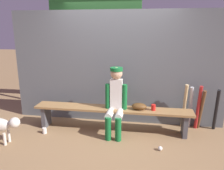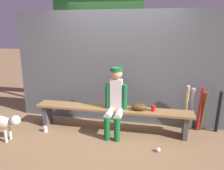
% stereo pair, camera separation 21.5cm
% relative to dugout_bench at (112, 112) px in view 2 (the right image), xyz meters
% --- Properties ---
extents(ground_plane, '(30.00, 30.00, 0.00)m').
position_rel_dugout_bench_xyz_m(ground_plane, '(0.00, 0.00, -0.37)').
color(ground_plane, olive).
extents(chainlink_fence, '(4.35, 0.03, 2.29)m').
position_rel_dugout_bench_xyz_m(chainlink_fence, '(0.00, 0.48, 0.77)').
color(chainlink_fence, '#595E63').
rests_on(chainlink_fence, ground_plane).
extents(dugout_bench, '(3.00, 0.36, 0.47)m').
position_rel_dugout_bench_xyz_m(dugout_bench, '(0.00, 0.00, 0.00)').
color(dugout_bench, olive).
rests_on(dugout_bench, ground_plane).
extents(player_seated, '(0.41, 0.55, 1.25)m').
position_rel_dugout_bench_xyz_m(player_seated, '(0.08, -0.11, 0.30)').
color(player_seated, silver).
rests_on(player_seated, ground_plane).
extents(baseball_glove, '(0.28, 0.20, 0.12)m').
position_rel_dugout_bench_xyz_m(baseball_glove, '(0.51, 0.00, 0.15)').
color(baseball_glove, '#593819').
rests_on(baseball_glove, dugout_bench).
extents(bat_wood_natural, '(0.07, 0.21, 0.91)m').
position_rel_dugout_bench_xyz_m(bat_wood_natural, '(1.38, 0.34, 0.08)').
color(bat_wood_natural, tan).
rests_on(bat_wood_natural, ground_plane).
extents(bat_aluminum_silver, '(0.09, 0.23, 0.87)m').
position_rel_dugout_bench_xyz_m(bat_aluminum_silver, '(1.49, 0.35, 0.06)').
color(bat_aluminum_silver, '#B7B7BC').
rests_on(bat_aluminum_silver, ground_plane).
extents(bat_aluminum_red, '(0.08, 0.21, 0.90)m').
position_rel_dugout_bench_xyz_m(bat_aluminum_red, '(1.63, 0.31, 0.08)').
color(bat_aluminum_red, '#B22323').
rests_on(bat_aluminum_red, ground_plane).
extents(bat_wood_dark, '(0.10, 0.25, 0.82)m').
position_rel_dugout_bench_xyz_m(bat_wood_dark, '(1.69, 0.31, 0.04)').
color(bat_wood_dark, brown).
rests_on(bat_wood_dark, ground_plane).
extents(bat_aluminum_black, '(0.10, 0.24, 0.85)m').
position_rel_dugout_bench_xyz_m(bat_aluminum_black, '(1.96, 0.32, 0.05)').
color(bat_aluminum_black, black).
rests_on(bat_aluminum_black, ground_plane).
extents(baseball, '(0.07, 0.07, 0.07)m').
position_rel_dugout_bench_xyz_m(baseball, '(0.90, -0.60, -0.34)').
color(baseball, white).
rests_on(baseball, ground_plane).
extents(cup_on_ground, '(0.08, 0.08, 0.11)m').
position_rel_dugout_bench_xyz_m(cup_on_ground, '(-1.24, -0.33, -0.32)').
color(cup_on_ground, silver).
rests_on(cup_on_ground, ground_plane).
extents(cup_on_bench, '(0.08, 0.08, 0.11)m').
position_rel_dugout_bench_xyz_m(cup_on_bench, '(0.77, 0.00, 0.15)').
color(cup_on_bench, red).
rests_on(cup_on_bench, dugout_bench).
extents(scoreboard, '(2.36, 0.27, 3.29)m').
position_rel_dugout_bench_xyz_m(scoreboard, '(-0.51, 1.11, 1.94)').
color(scoreboard, '#3F3F42').
rests_on(scoreboard, ground_plane).
extents(dog, '(0.84, 0.20, 0.49)m').
position_rel_dugout_bench_xyz_m(dog, '(-1.82, -0.79, -0.04)').
color(dog, beige).
rests_on(dog, ground_plane).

